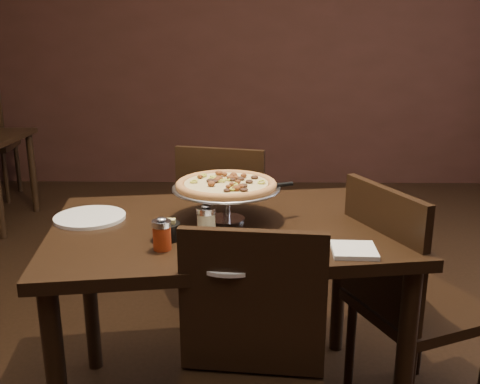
{
  "coord_description": "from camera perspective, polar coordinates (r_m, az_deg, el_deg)",
  "views": [
    {
      "loc": [
        0.11,
        -1.77,
        1.42
      ],
      "look_at": [
        0.08,
        0.09,
        0.88
      ],
      "focal_mm": 40.0,
      "sensor_mm": 36.0,
      "label": 1
    }
  ],
  "objects": [
    {
      "name": "room",
      "position": [
        1.8,
        -0.67,
        15.64
      ],
      "size": [
        6.04,
        7.04,
        2.84
      ],
      "color": "black",
      "rests_on": "ground"
    },
    {
      "name": "dining_table",
      "position": [
        1.96,
        -1.49,
        -6.23
      ],
      "size": [
        1.34,
        1.0,
        0.77
      ],
      "rotation": [
        0.0,
        0.0,
        0.15
      ],
      "color": "black",
      "rests_on": "ground"
    },
    {
      "name": "pizza_stand",
      "position": [
        1.93,
        -1.48,
        0.72
      ],
      "size": [
        0.39,
        0.39,
        0.16
      ],
      "color": "#BAB9C1",
      "rests_on": "dining_table"
    },
    {
      "name": "parmesan_shaker",
      "position": [
        1.79,
        -3.62,
        -3.12
      ],
      "size": [
        0.07,
        0.07,
        0.12
      ],
      "color": "beige",
      "rests_on": "dining_table"
    },
    {
      "name": "pepper_flake_shaker",
      "position": [
        1.7,
        -8.33,
        -4.48
      ],
      "size": [
        0.06,
        0.06,
        0.11
      ],
      "color": "#97260D",
      "rests_on": "dining_table"
    },
    {
      "name": "packet_caddy",
      "position": [
        1.79,
        -7.85,
        -4.11
      ],
      "size": [
        0.09,
        0.09,
        0.07
      ],
      "rotation": [
        0.0,
        0.0,
        0.01
      ],
      "color": "black",
      "rests_on": "dining_table"
    },
    {
      "name": "napkin_stack",
      "position": [
        1.71,
        12.06,
        -6.09
      ],
      "size": [
        0.14,
        0.14,
        0.01
      ],
      "primitive_type": "cube",
      "rotation": [
        0.0,
        0.0,
        -0.04
      ],
      "color": "silver",
      "rests_on": "dining_table"
    },
    {
      "name": "plate_left",
      "position": [
        2.05,
        -15.72,
        -2.61
      ],
      "size": [
        0.26,
        0.26,
        0.01
      ],
      "primitive_type": "cylinder",
      "color": "white",
      "rests_on": "dining_table"
    },
    {
      "name": "plate_near",
      "position": [
        1.62,
        -0.96,
        -7.16
      ],
      "size": [
        0.24,
        0.24,
        0.01
      ],
      "primitive_type": "cylinder",
      "color": "white",
      "rests_on": "dining_table"
    },
    {
      "name": "serving_spatula",
      "position": [
        1.94,
        4.28,
        0.67
      ],
      "size": [
        0.14,
        0.14,
        0.02
      ],
      "rotation": [
        0.0,
        0.0,
        -1.01
      ],
      "color": "#BAB9C1",
      "rests_on": "pizza_stand"
    },
    {
      "name": "chair_far",
      "position": [
        2.72,
        -1.4,
        -3.51
      ],
      "size": [
        0.52,
        0.52,
        0.92
      ],
      "rotation": [
        0.0,
        0.0,
        2.9
      ],
      "color": "black",
      "rests_on": "ground"
    },
    {
      "name": "chair_side",
      "position": [
        2.09,
        17.23,
        -10.46
      ],
      "size": [
        0.57,
        0.57,
        0.93
      ],
      "rotation": [
        0.0,
        0.0,
        1.98
      ],
      "color": "black",
      "rests_on": "ground"
    }
  ]
}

